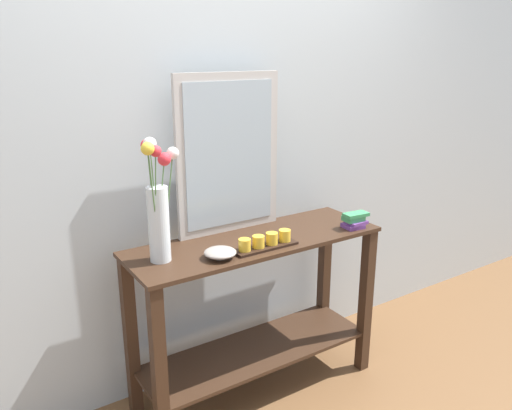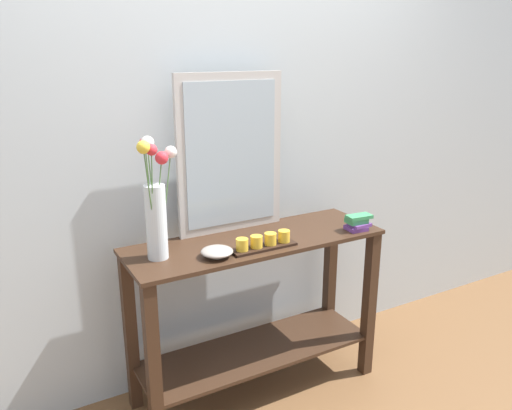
{
  "view_description": "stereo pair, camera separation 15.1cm",
  "coord_description": "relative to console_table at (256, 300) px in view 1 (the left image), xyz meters",
  "views": [
    {
      "loc": [
        -1.25,
        -1.93,
        1.72
      ],
      "look_at": [
        0.0,
        0.0,
        1.01
      ],
      "focal_mm": 35.63,
      "sensor_mm": 36.0,
      "label": 1
    },
    {
      "loc": [
        -1.12,
        -2.0,
        1.72
      ],
      "look_at": [
        0.0,
        0.0,
        1.01
      ],
      "focal_mm": 35.63,
      "sensor_mm": 36.0,
      "label": 2
    }
  ],
  "objects": [
    {
      "name": "decorative_bowl",
      "position": [
        -0.26,
        -0.11,
        0.36
      ],
      "size": [
        0.14,
        0.14,
        0.04
      ],
      "color": "#9E9389",
      "rests_on": "console_table"
    },
    {
      "name": "console_table",
      "position": [
        0.0,
        0.0,
        0.0
      ],
      "size": [
        1.27,
        0.42,
        0.84
      ],
      "color": "#382316",
      "rests_on": "ground"
    },
    {
      "name": "candle_tray",
      "position": [
        -0.03,
        -0.12,
        0.36
      ],
      "size": [
        0.32,
        0.09,
        0.07
      ],
      "color": "black",
      "rests_on": "console_table"
    },
    {
      "name": "tall_vase_left",
      "position": [
        -0.49,
        0.01,
        0.57
      ],
      "size": [
        0.2,
        0.18,
        0.54
      ],
      "color": "silver",
      "rests_on": "console_table"
    },
    {
      "name": "ground_plane",
      "position": [
        0.0,
        0.0,
        -0.52
      ],
      "size": [
        7.0,
        6.0,
        0.02
      ],
      "primitive_type": "cube",
      "color": "brown"
    },
    {
      "name": "wall_back",
      "position": [
        0.0,
        0.33,
        0.84
      ],
      "size": [
        6.4,
        0.08,
        2.7
      ],
      "primitive_type": "cube",
      "color": "#B2BCC1",
      "rests_on": "ground"
    },
    {
      "name": "mirror_leaning",
      "position": [
        -0.04,
        0.18,
        0.72
      ],
      "size": [
        0.56,
        0.03,
        0.78
      ],
      "color": "#B7B2AD",
      "rests_on": "console_table"
    },
    {
      "name": "book_stack",
      "position": [
        0.51,
        -0.14,
        0.37
      ],
      "size": [
        0.13,
        0.1,
        0.08
      ],
      "color": "#663884",
      "rests_on": "console_table"
    }
  ]
}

